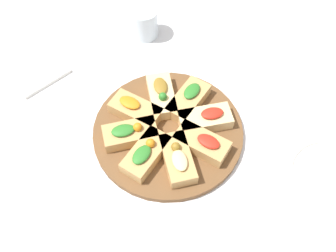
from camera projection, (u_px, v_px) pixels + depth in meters
The scene contains 13 objects.
ground_plane at pixel (168, 133), 0.95m from camera, with size 3.00×3.00×0.00m, color white.
serving_board at pixel (168, 131), 0.94m from camera, with size 0.36×0.36×0.02m, color brown.
focaccia_slice_0 at pixel (206, 119), 0.93m from camera, with size 0.14×0.10×0.04m.
focaccia_slice_1 at pixel (188, 100), 0.96m from camera, with size 0.14×0.11×0.04m.
focaccia_slice_2 at pixel (162, 95), 0.97m from camera, with size 0.10×0.14×0.05m.
focaccia_slice_3 at pixel (135, 110), 0.95m from camera, with size 0.11×0.14×0.04m.
focaccia_slice_4 at pixel (130, 133), 0.91m from camera, with size 0.14×0.09×0.05m.
focaccia_slice_5 at pixel (146, 154), 0.88m from camera, with size 0.14×0.11×0.05m.
focaccia_slice_6 at pixel (178, 158), 0.87m from camera, with size 0.09×0.14×0.05m.
focaccia_slice_7 at pixel (202, 143), 0.90m from camera, with size 0.11×0.14×0.04m.
plate_left at pixel (330, 176), 0.88m from camera, with size 0.19×0.19×0.02m.
water_glass at pixel (144, 23), 1.10m from camera, with size 0.08×0.08×0.09m, color silver.
napkin_stack at pixel (37, 71), 1.05m from camera, with size 0.14×0.12×0.01m, color white.
Camera 1 is at (0.26, 0.44, 0.80)m, focal length 42.00 mm.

